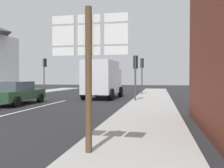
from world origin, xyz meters
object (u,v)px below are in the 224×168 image
(sedan_far, at_px, (16,93))
(traffic_light_far_left, at_px, (45,68))
(route_sign_post, at_px, (89,64))
(delivery_truck, at_px, (103,78))
(traffic_light_far_right, at_px, (142,68))
(traffic_light_near_right, at_px, (136,68))

(sedan_far, relative_size, traffic_light_far_left, 1.12)
(sedan_far, xyz_separation_m, traffic_light_far_left, (-3.25, 10.11, 2.03))
(traffic_light_far_left, bearing_deg, route_sign_post, -60.39)
(delivery_truck, distance_m, traffic_light_far_left, 9.00)
(delivery_truck, height_order, traffic_light_far_left, traffic_light_far_left)
(traffic_light_far_left, relative_size, traffic_light_far_right, 1.06)
(delivery_truck, xyz_separation_m, traffic_light_far_left, (-7.58, 4.71, 1.14))
(traffic_light_near_right, bearing_deg, traffic_light_far_left, 146.05)
(sedan_far, bearing_deg, traffic_light_near_right, 22.62)
(route_sign_post, distance_m, traffic_light_far_left, 21.68)
(route_sign_post, xyz_separation_m, traffic_light_far_left, (-10.70, 18.83, 0.79))
(route_sign_post, xyz_separation_m, traffic_light_near_right, (-0.18, 11.75, 0.40))
(traffic_light_far_left, bearing_deg, traffic_light_near_right, -33.95)
(traffic_light_near_right, distance_m, traffic_light_far_left, 12.69)
(sedan_far, relative_size, route_sign_post, 1.32)
(traffic_light_near_right, bearing_deg, traffic_light_far_right, 90.00)
(traffic_light_near_right, xyz_separation_m, traffic_light_far_right, (0.00, 6.25, 0.24))
(delivery_truck, bearing_deg, traffic_light_far_left, 148.17)
(delivery_truck, distance_m, traffic_light_near_right, 3.85)
(sedan_far, distance_m, route_sign_post, 11.54)
(traffic_light_near_right, bearing_deg, route_sign_post, -89.10)
(traffic_light_near_right, relative_size, traffic_light_far_left, 0.86)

